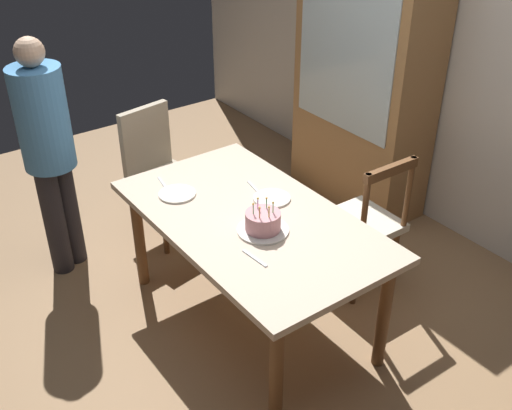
# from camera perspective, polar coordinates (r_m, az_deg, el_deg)

# --- Properties ---
(ground) EXTENTS (6.40, 6.40, 0.00)m
(ground) POSITION_cam_1_polar(r_m,az_deg,el_deg) (3.85, -0.45, -10.52)
(ground) COLOR #93704C
(back_wall) EXTENTS (6.40, 0.10, 2.60)m
(back_wall) POSITION_cam_1_polar(r_m,az_deg,el_deg) (4.40, 19.97, 12.81)
(back_wall) COLOR beige
(back_wall) RESTS_ON ground
(dining_table) EXTENTS (1.63, 0.93, 0.75)m
(dining_table) POSITION_cam_1_polar(r_m,az_deg,el_deg) (3.44, -0.49, -2.34)
(dining_table) COLOR beige
(dining_table) RESTS_ON ground
(birthday_cake) EXTENTS (0.28, 0.28, 0.18)m
(birthday_cake) POSITION_cam_1_polar(r_m,az_deg,el_deg) (3.24, 0.65, -1.66)
(birthday_cake) COLOR silver
(birthday_cake) RESTS_ON dining_table
(plate_near_celebrant) EXTENTS (0.22, 0.22, 0.01)m
(plate_near_celebrant) POSITION_cam_1_polar(r_m,az_deg,el_deg) (3.62, -7.35, 1.04)
(plate_near_celebrant) COLOR silver
(plate_near_celebrant) RESTS_ON dining_table
(plate_far_side) EXTENTS (0.22, 0.22, 0.01)m
(plate_far_side) POSITION_cam_1_polar(r_m,az_deg,el_deg) (3.55, 1.48, 0.65)
(plate_far_side) COLOR silver
(plate_far_side) RESTS_ON dining_table
(fork_near_celebrant) EXTENTS (0.18, 0.05, 0.01)m
(fork_near_celebrant) POSITION_cam_1_polar(r_m,az_deg,el_deg) (3.75, -8.64, 1.98)
(fork_near_celebrant) COLOR silver
(fork_near_celebrant) RESTS_ON dining_table
(fork_far_side) EXTENTS (0.18, 0.05, 0.01)m
(fork_far_side) POSITION_cam_1_polar(r_m,az_deg,el_deg) (3.66, -0.15, 1.60)
(fork_far_side) COLOR silver
(fork_far_side) RESTS_ON dining_table
(fork_near_guest) EXTENTS (0.18, 0.03, 0.01)m
(fork_near_guest) POSITION_cam_1_polar(r_m,az_deg,el_deg) (3.07, -0.12, -4.97)
(fork_near_guest) COLOR silver
(fork_near_guest) RESTS_ON dining_table
(chair_spindle_back) EXTENTS (0.45, 0.45, 0.95)m
(chair_spindle_back) POSITION_cam_1_polar(r_m,az_deg,el_deg) (3.91, 9.96, -1.76)
(chair_spindle_back) COLOR beige
(chair_spindle_back) RESTS_ON ground
(chair_upholstered) EXTENTS (0.51, 0.51, 0.95)m
(chair_upholstered) POSITION_cam_1_polar(r_m,az_deg,el_deg) (4.42, -9.17, 3.55)
(chair_upholstered) COLOR tan
(chair_upholstered) RESTS_ON ground
(person_celebrant) EXTENTS (0.32, 0.32, 1.59)m
(person_celebrant) POSITION_cam_1_polar(r_m,az_deg,el_deg) (4.03, -18.81, 5.18)
(person_celebrant) COLOR #262328
(person_celebrant) RESTS_ON ground
(china_cabinet) EXTENTS (1.10, 0.45, 1.90)m
(china_cabinet) POSITION_cam_1_polar(r_m,az_deg,el_deg) (4.72, 9.98, 10.93)
(china_cabinet) COLOR #9E7042
(china_cabinet) RESTS_ON ground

